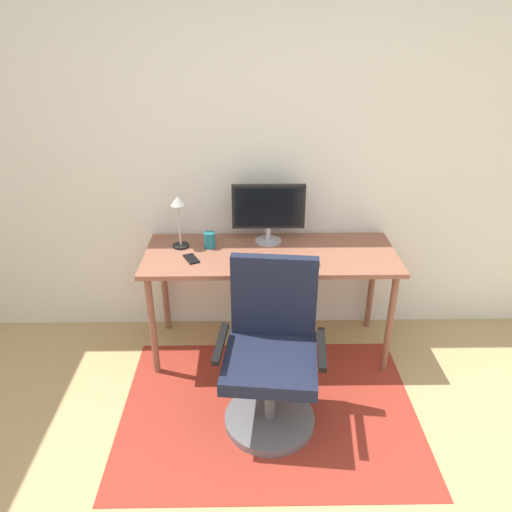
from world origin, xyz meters
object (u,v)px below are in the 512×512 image
desk_lamp (179,214)px  office_chair (271,360)px  monitor (268,209)px  cell_phone (191,259)px  computer_mouse (314,262)px  coffee_cup (210,240)px  desk (270,263)px  keyboard (265,265)px

desk_lamp → office_chair: size_ratio=0.36×
monitor → cell_phone: monitor is taller
computer_mouse → coffee_cup: 0.72m
desk → desk_lamp: bearing=170.5°
desk → monitor: monitor is taller
coffee_cup → office_chair: bearing=-63.0°
keyboard → desk_lamp: desk_lamp is taller
monitor → office_chair: (-0.01, -0.84, -0.59)m
monitor → coffee_cup: (-0.40, -0.09, -0.18)m
monitor → coffee_cup: bearing=-167.7°
cell_phone → desk_lamp: size_ratio=0.39×
desk_lamp → desk: bearing=-9.5°
desk → monitor: bearing=93.2°
desk → monitor: (-0.01, 0.17, 0.31)m
coffee_cup → cell_phone: (-0.11, -0.18, -0.05)m
coffee_cup → office_chair: 0.94m
monitor → desk_lamp: size_ratio=1.37×
coffee_cup → computer_mouse: bearing=-21.6°
monitor → cell_phone: bearing=-152.0°
coffee_cup → office_chair: (0.38, -0.76, -0.41)m
monitor → office_chair: size_ratio=0.50×
cell_phone → desk: bearing=-16.1°
desk → office_chair: 0.72m
monitor → keyboard: monitor is taller
computer_mouse → office_chair: office_chair is taller
desk_lamp → coffee_cup: bearing=-3.6°
office_chair → computer_mouse: bearing=66.0°
coffee_cup → cell_phone: size_ratio=0.78×
cell_phone → desk_lamp: 0.31m
monitor → coffee_cup: monitor is taller
computer_mouse → desk_lamp: bearing=162.3°
desk_lamp → office_chair: (0.58, -0.77, -0.59)m
keyboard → computer_mouse: 0.31m
desk → computer_mouse: size_ratio=15.92×
desk_lamp → cell_phone: bearing=-65.1°
cell_phone → keyboard: bearing=-37.9°
monitor → office_chair: monitor is taller
coffee_cup → monitor: bearing=12.3°
monitor → coffee_cup: 0.44m
computer_mouse → cell_phone: computer_mouse is taller
coffee_cup → office_chair: size_ratio=0.11×
computer_mouse → desk_lamp: 0.94m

